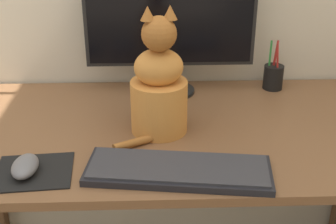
# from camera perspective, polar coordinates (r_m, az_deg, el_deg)

# --- Properties ---
(desk) EXTENTS (1.50, 0.72, 0.73)m
(desk) POSITION_cam_1_polar(r_m,az_deg,el_deg) (1.45, 1.14, -4.87)
(desk) COLOR brown
(desk) RESTS_ON ground_plane
(monitor) EXTENTS (0.57, 0.17, 0.45)m
(monitor) POSITION_cam_1_polar(r_m,az_deg,el_deg) (1.56, 0.28, 11.11)
(monitor) COLOR black
(monitor) RESTS_ON desk
(keyboard) EXTENTS (0.48, 0.22, 0.02)m
(keyboard) POSITION_cam_1_polar(r_m,az_deg,el_deg) (1.18, 1.27, -7.05)
(keyboard) COLOR black
(keyboard) RESTS_ON desk
(mousepad_left) EXTENTS (0.20, 0.18, 0.00)m
(mousepad_left) POSITION_cam_1_polar(r_m,az_deg,el_deg) (1.24, -16.02, -7.01)
(mousepad_left) COLOR black
(mousepad_left) RESTS_ON desk
(computer_mouse_left) EXTENTS (0.06, 0.11, 0.04)m
(computer_mouse_left) POSITION_cam_1_polar(r_m,az_deg,el_deg) (1.23, -17.03, -6.34)
(computer_mouse_left) COLOR slate
(computer_mouse_left) RESTS_ON mousepad_left
(cat) EXTENTS (0.22, 0.23, 0.37)m
(cat) POSITION_cam_1_polar(r_m,az_deg,el_deg) (1.33, -1.13, 3.05)
(cat) COLOR #D6893D
(cat) RESTS_ON desk
(pen_cup) EXTENTS (0.07, 0.07, 0.17)m
(pen_cup) POSITION_cam_1_polar(r_m,az_deg,el_deg) (1.70, 12.71, 4.29)
(pen_cup) COLOR black
(pen_cup) RESTS_ON desk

